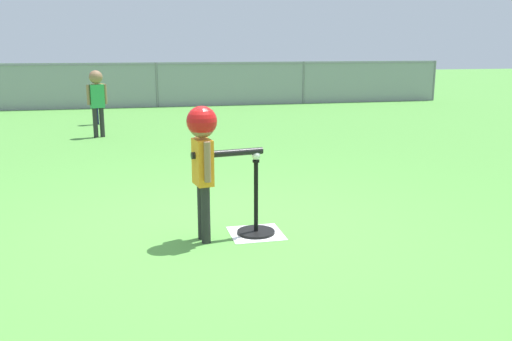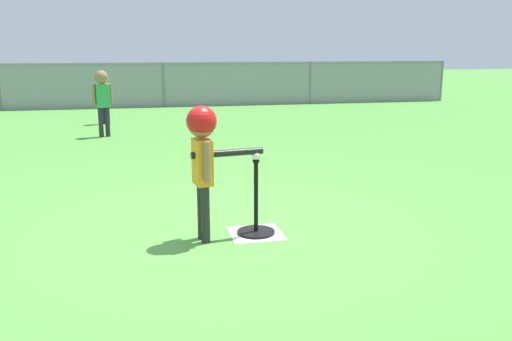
# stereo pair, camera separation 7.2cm
# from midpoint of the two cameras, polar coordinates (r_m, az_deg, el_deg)

# --- Properties ---
(ground_plane) EXTENTS (60.00, 60.00, 0.00)m
(ground_plane) POSITION_cam_midpoint_polar(r_m,az_deg,el_deg) (4.76, -4.22, -6.22)
(ground_plane) COLOR #51933D
(home_plate) EXTENTS (0.44, 0.44, 0.01)m
(home_plate) POSITION_cam_midpoint_polar(r_m,az_deg,el_deg) (4.66, -0.45, -6.57)
(home_plate) COLOR white
(home_plate) RESTS_ON ground_plane
(batting_tee) EXTENTS (0.32, 0.32, 0.64)m
(batting_tee) POSITION_cam_midpoint_polar(r_m,az_deg,el_deg) (4.63, -0.45, -5.46)
(batting_tee) COLOR black
(batting_tee) RESTS_ON ground_plane
(baseball_on_tee) EXTENTS (0.07, 0.07, 0.07)m
(baseball_on_tee) POSITION_cam_midpoint_polar(r_m,az_deg,el_deg) (4.48, -0.46, 1.57)
(baseball_on_tee) COLOR white
(baseball_on_tee) RESTS_ON batting_tee
(batter_child) EXTENTS (0.63, 0.31, 1.10)m
(batter_child) POSITION_cam_midpoint_polar(r_m,az_deg,el_deg) (4.32, -5.99, 2.56)
(batter_child) COLOR #262626
(batter_child) RESTS_ON ground_plane
(fielder_deep_left) EXTENTS (0.30, 0.20, 1.03)m
(fielder_deep_left) POSITION_cam_midpoint_polar(r_m,az_deg,el_deg) (11.55, -16.39, 7.93)
(fielder_deep_left) COLOR #191E4C
(fielder_deep_left) RESTS_ON ground_plane
(fielder_near_right) EXTENTS (0.33, 0.23, 1.15)m
(fielder_near_right) POSITION_cam_midpoint_polar(r_m,az_deg,el_deg) (9.88, -16.51, 7.63)
(fielder_near_right) COLOR #262626
(fielder_near_right) RESTS_ON ground_plane
(outfield_fence) EXTENTS (16.06, 0.06, 1.15)m
(outfield_fence) POSITION_cam_midpoint_polar(r_m,az_deg,el_deg) (14.58, -10.48, 8.96)
(outfield_fence) COLOR slate
(outfield_fence) RESTS_ON ground_plane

